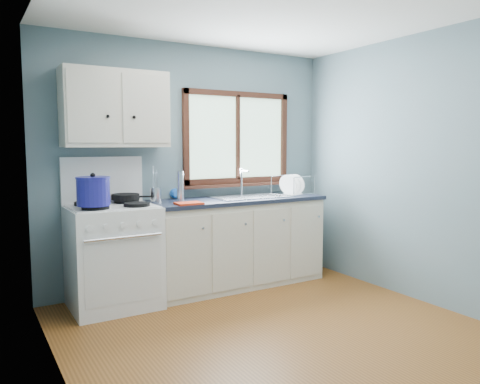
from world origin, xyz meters
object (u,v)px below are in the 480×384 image
utensil_crock (155,194)px  thermos (180,186)px  base_cabinets (236,246)px  gas_range (113,253)px  dish_rack (293,189)px  stockpot (93,191)px  sink (251,203)px  skillet (126,197)px

utensil_crock → thermos: 0.26m
base_cabinets → gas_range: bearing=-179.2°
gas_range → base_cabinets: (1.31, 0.02, -0.08)m
utensil_crock → dish_rack: utensil_crock is taller
stockpot → thermos: 0.93m
sink → utensil_crock: bearing=171.8°
gas_range → dish_rack: bearing=0.4°
thermos → dish_rack: size_ratio=0.58×
stockpot → thermos: (0.90, 0.25, -0.02)m
base_cabinets → utensil_crock: utensil_crock is taller
base_cabinets → sink: size_ratio=2.20×
base_cabinets → dish_rack: bearing=-0.3°
sink → thermos: sink is taller
stockpot → utensil_crock: 0.75m
utensil_crock → thermos: size_ratio=1.17×
utensil_crock → skillet: bearing=-174.8°
base_cabinets → utensil_crock: bearing=170.1°
dish_rack → skillet: bearing=158.4°
skillet → utensil_crock: (0.30, 0.03, 0.00)m
gas_range → base_cabinets: 1.31m
stockpot → gas_range: bearing=38.7°
utensil_crock → thermos: bearing=-17.3°
base_cabinets → stockpot: 1.65m
base_cabinets → dish_rack: dish_rack is taller
base_cabinets → thermos: bearing=173.0°
gas_range → stockpot: (-0.19, -0.16, 0.59)m
base_cabinets → sink: bearing=-0.1°
sink → skillet: size_ratio=2.03×
base_cabinets → utensil_crock: (-0.83, 0.15, 0.58)m
base_cabinets → sink: sink is taller
skillet → utensil_crock: size_ratio=1.20×
skillet → stockpot: bearing=-116.5°
base_cabinets → thermos: size_ratio=6.30×
gas_range → stockpot: gas_range is taller
sink → stockpot: size_ratio=2.35×
gas_range → base_cabinets: size_ratio=0.74×
sink → thermos: size_ratio=2.86×
thermos → stockpot: bearing=-164.7°
base_cabinets → skillet: skillet is taller
sink → dish_rack: (0.55, -0.00, 0.12)m
skillet → dish_rack: dish_rack is taller
gas_range → utensil_crock: bearing=19.1°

